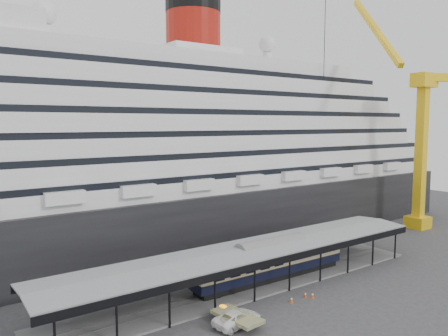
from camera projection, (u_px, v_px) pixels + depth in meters
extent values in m
plane|color=#323234|center=(277.00, 298.00, 53.42)|extent=(200.00, 200.00, 0.00)
cube|color=black|center=(157.00, 214.00, 78.75)|extent=(130.00, 30.00, 10.00)
cylinder|color=maroon|center=(193.00, 35.00, 80.08)|extent=(10.00, 10.00, 9.00)
cylinder|color=black|center=(193.00, 6.00, 79.54)|extent=(10.10, 10.10, 2.50)
sphere|color=silver|center=(45.00, 13.00, 64.94)|extent=(3.60, 3.60, 3.60)
sphere|color=silver|center=(267.00, 44.00, 90.50)|extent=(3.60, 3.60, 3.60)
cube|color=slate|center=(252.00, 285.00, 57.45)|extent=(56.00, 8.00, 0.24)
cube|color=slate|center=(255.00, 286.00, 56.85)|extent=(54.00, 0.08, 0.10)
cube|color=slate|center=(248.00, 282.00, 58.01)|extent=(54.00, 0.08, 0.10)
cube|color=black|center=(275.00, 262.00, 53.37)|extent=(56.00, 0.18, 0.90)
cube|color=black|center=(231.00, 245.00, 60.64)|extent=(56.00, 0.18, 0.90)
cube|color=slate|center=(252.00, 248.00, 56.93)|extent=(56.00, 9.00, 0.24)
cube|color=yellow|center=(418.00, 222.00, 89.26)|extent=(4.00, 4.00, 2.40)
cube|color=yellow|center=(421.00, 153.00, 87.80)|extent=(1.80, 1.80, 26.00)
cube|color=yellow|center=(424.00, 80.00, 86.33)|extent=(5.00, 3.20, 2.80)
cube|color=yellow|center=(376.00, 31.00, 84.35)|extent=(11.42, 18.78, 16.80)
cube|color=yellow|center=(441.00, 77.00, 86.62)|extent=(6.00, 4.39, 1.60)
cylinder|color=black|center=(323.00, 112.00, 84.93)|extent=(0.12, 0.12, 47.21)
imported|color=white|center=(237.00, 318.00, 46.22)|extent=(5.89, 3.23, 1.56)
cube|color=black|center=(271.00, 276.00, 59.38)|extent=(23.14, 3.03, 0.77)
cube|color=black|center=(271.00, 269.00, 59.28)|extent=(24.25, 3.49, 1.21)
cube|color=beige|center=(271.00, 260.00, 59.14)|extent=(24.25, 3.53, 1.43)
cube|color=black|center=(271.00, 253.00, 59.05)|extent=(24.25, 3.49, 0.44)
cube|color=#E1590C|center=(291.00, 302.00, 52.15)|extent=(0.38, 0.38, 0.03)
cone|color=#E1590C|center=(291.00, 299.00, 52.12)|extent=(0.32, 0.32, 0.71)
cylinder|color=white|center=(291.00, 299.00, 52.11)|extent=(0.23, 0.23, 0.14)
cube|color=#E4420C|center=(305.00, 297.00, 53.76)|extent=(0.45, 0.45, 0.03)
cone|color=#E4420C|center=(305.00, 294.00, 53.73)|extent=(0.38, 0.38, 0.66)
cylinder|color=white|center=(305.00, 294.00, 53.72)|extent=(0.21, 0.21, 0.13)
cube|color=#E94C0C|center=(312.00, 298.00, 53.51)|extent=(0.49, 0.49, 0.03)
cone|color=#E94C0C|center=(313.00, 295.00, 53.47)|extent=(0.42, 0.42, 0.72)
cylinder|color=white|center=(313.00, 294.00, 53.47)|extent=(0.23, 0.23, 0.14)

